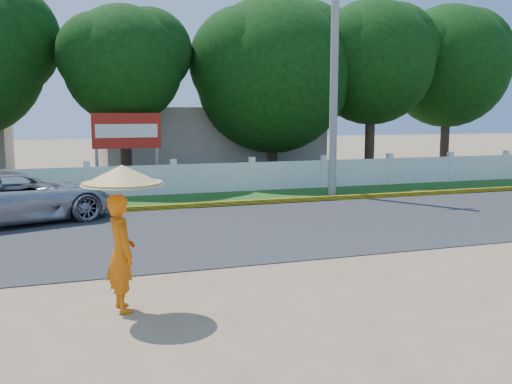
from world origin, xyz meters
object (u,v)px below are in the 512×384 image
utility_pole (334,68)px  monk_with_parasol (122,216)px  billboard (127,135)px  vehicle (17,197)px

utility_pole → monk_with_parasol: utility_pole is taller
utility_pole → billboard: bearing=155.9°
utility_pole → monk_with_parasol: (-8.42, -9.94, -3.07)m
monk_with_parasol → utility_pole: bearing=49.7°
vehicle → monk_with_parasol: (1.95, -7.93, 0.72)m
monk_with_parasol → billboard: (1.54, 13.02, 0.71)m
monk_with_parasol → vehicle: bearing=103.8°
monk_with_parasol → billboard: 13.13m
vehicle → utility_pole: bearing=-98.7°
utility_pole → monk_with_parasol: 13.39m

